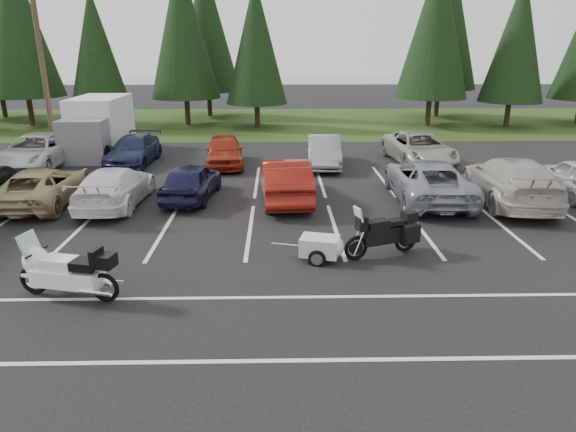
% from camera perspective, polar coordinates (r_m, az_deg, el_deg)
% --- Properties ---
extents(ground, '(120.00, 120.00, 0.00)m').
position_cam_1_polar(ground, '(15.28, -6.31, -2.91)').
color(ground, black).
rests_on(ground, ground).
extents(grass_strip, '(80.00, 16.00, 0.01)m').
position_cam_1_polar(grass_strip, '(38.58, -3.28, 10.36)').
color(grass_strip, '#213D13').
rests_on(grass_strip, ground).
extents(lake_water, '(70.00, 50.00, 0.02)m').
position_cam_1_polar(lake_water, '(69.42, 1.01, 14.10)').
color(lake_water, gray).
rests_on(lake_water, ground).
extents(utility_pole, '(1.60, 0.26, 9.00)m').
position_cam_1_polar(utility_pole, '(28.53, -25.66, 15.16)').
color(utility_pole, '#473321').
rests_on(utility_pole, ground).
extents(box_truck, '(2.40, 5.60, 2.90)m').
position_cam_1_polar(box_truck, '(28.55, -20.64, 9.18)').
color(box_truck, silver).
rests_on(box_truck, ground).
extents(stall_markings, '(32.00, 16.00, 0.01)m').
position_cam_1_polar(stall_markings, '(17.14, -5.76, -0.44)').
color(stall_markings, silver).
rests_on(stall_markings, ground).
extents(conifer_2, '(5.10, 5.10, 11.89)m').
position_cam_1_polar(conifer_2, '(40.85, -27.95, 18.59)').
color(conifer_2, '#332316').
rests_on(conifer_2, ground).
extents(conifer_3, '(3.87, 3.87, 9.02)m').
position_cam_1_polar(conifer_3, '(37.48, -20.62, 17.09)').
color(conifer_3, '#332316').
rests_on(conifer_3, ground).
extents(conifer_4, '(4.80, 4.80, 11.17)m').
position_cam_1_polar(conifer_4, '(37.60, -11.66, 19.79)').
color(conifer_4, '#332316').
rests_on(conifer_4, ground).
extents(conifer_5, '(4.14, 4.14, 9.63)m').
position_cam_1_polar(conifer_5, '(35.77, -3.60, 18.74)').
color(conifer_5, '#332316').
rests_on(conifer_5, ground).
extents(conifer_6, '(4.93, 4.93, 11.48)m').
position_cam_1_polar(conifer_6, '(37.78, 16.10, 19.73)').
color(conifer_6, '#332316').
rests_on(conifer_6, ground).
extents(conifer_7, '(4.27, 4.27, 9.94)m').
position_cam_1_polar(conifer_7, '(39.39, 24.15, 17.50)').
color(conifer_7, '#332316').
rests_on(conifer_7, ground).
extents(conifer_back_b, '(4.97, 4.97, 11.58)m').
position_cam_1_polar(conifer_back_b, '(42.00, -9.11, 20.11)').
color(conifer_back_b, '#332316').
rests_on(conifer_back_b, ground).
extents(conifer_back_c, '(5.50, 5.50, 12.81)m').
position_cam_1_polar(conifer_back_c, '(42.88, 17.03, 20.50)').
color(conifer_back_c, '#332316').
rests_on(conifer_back_c, ground).
extents(car_near_2, '(2.47, 4.97, 1.35)m').
position_cam_1_polar(car_near_2, '(20.55, -25.67, 2.98)').
color(car_near_2, '#A0895C').
rests_on(car_near_2, ground).
extents(car_near_3, '(2.09, 4.85, 1.39)m').
position_cam_1_polar(car_near_3, '(19.47, -18.66, 3.13)').
color(car_near_3, white).
rests_on(car_near_3, ground).
extents(car_near_4, '(2.04, 4.21, 1.38)m').
position_cam_1_polar(car_near_4, '(19.56, -10.69, 3.86)').
color(car_near_4, '#161637').
rests_on(car_near_4, ground).
extents(car_near_5, '(1.99, 4.91, 1.59)m').
position_cam_1_polar(car_near_5, '(19.00, -0.32, 4.06)').
color(car_near_5, maroon).
rests_on(car_near_5, ground).
extents(car_near_6, '(2.71, 5.58, 1.53)m').
position_cam_1_polar(car_near_6, '(19.72, 15.29, 3.85)').
color(car_near_6, gray).
rests_on(car_near_6, ground).
extents(car_near_7, '(2.87, 5.96, 1.67)m').
position_cam_1_polar(car_near_7, '(20.42, 23.49, 3.66)').
color(car_near_7, '#B7B0A8').
rests_on(car_near_7, ground).
extents(car_far_0, '(2.71, 5.57, 1.53)m').
position_cam_1_polar(car_far_0, '(26.97, -26.13, 6.49)').
color(car_far_0, silver).
rests_on(car_far_0, ground).
extents(car_far_1, '(2.07, 4.71, 1.34)m').
position_cam_1_polar(car_far_1, '(25.98, -16.80, 6.99)').
color(car_far_1, '#1A2242').
rests_on(car_far_1, ground).
extents(car_far_2, '(2.12, 4.40, 1.45)m').
position_cam_1_polar(car_far_2, '(24.73, -7.10, 7.21)').
color(car_far_2, '#9C2A13').
rests_on(car_far_2, ground).
extents(car_far_3, '(1.71, 4.34, 1.41)m').
position_cam_1_polar(car_far_3, '(24.51, 4.03, 7.15)').
color(car_far_3, gray).
rests_on(car_far_3, ground).
extents(car_far_4, '(2.94, 5.55, 1.49)m').
position_cam_1_polar(car_far_4, '(25.79, 14.40, 7.28)').
color(car_far_4, '#9E9C91').
rests_on(car_far_4, ground).
extents(touring_motorcycle, '(2.93, 1.49, 1.55)m').
position_cam_1_polar(touring_motorcycle, '(12.72, -23.44, -5.22)').
color(touring_motorcycle, white).
rests_on(touring_motorcycle, ground).
extents(cargo_trailer, '(1.64, 1.18, 0.68)m').
position_cam_1_polar(cargo_trailer, '(13.85, 3.54, -3.64)').
color(cargo_trailer, silver).
rests_on(cargo_trailer, ground).
extents(adventure_motorcycle, '(2.66, 1.72, 1.53)m').
position_cam_1_polar(adventure_motorcycle, '(14.20, 10.43, -1.51)').
color(adventure_motorcycle, black).
rests_on(adventure_motorcycle, ground).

